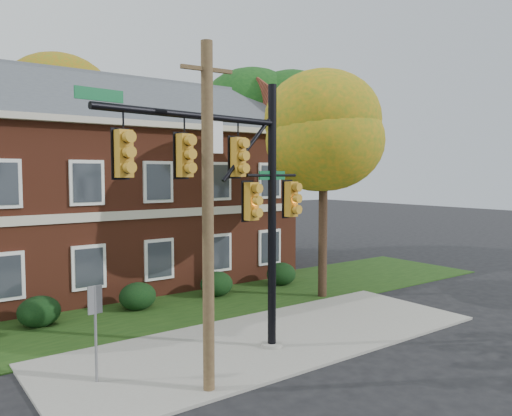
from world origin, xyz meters
TOP-DOWN VIEW (x-y plane):
  - ground at (0.00, 0.00)m, footprint 120.00×120.00m
  - sidewalk at (0.00, 1.00)m, footprint 14.00×5.00m
  - grass_strip at (0.00, 6.00)m, footprint 30.00×6.00m
  - apartment_building at (-2.00, 11.95)m, footprint 18.80×8.80m
  - hedge_left at (-5.50, 6.70)m, footprint 1.40×1.26m
  - hedge_center at (-2.00, 6.70)m, footprint 1.40×1.26m
  - hedge_right at (1.50, 6.70)m, footprint 1.40×1.26m
  - hedge_far_right at (5.00, 6.70)m, footprint 1.40×1.26m
  - tree_near_right at (5.22, 3.87)m, footprint 4.50×4.25m
  - tree_right_rear at (9.31, 12.81)m, footprint 6.30×5.95m
  - tree_far_rear at (-0.66, 19.79)m, footprint 6.84×6.46m
  - traffic_signal at (-1.88, 0.23)m, footprint 6.83×1.13m
  - utility_pole at (-3.52, -1.00)m, footprint 1.27×0.29m
  - sign_post at (-5.50, 1.00)m, footprint 0.36×0.08m

SIDE VIEW (x-z plane):
  - ground at x=0.00m, z-range 0.00..0.00m
  - grass_strip at x=0.00m, z-range 0.00..0.04m
  - sidewalk at x=0.00m, z-range 0.00..0.08m
  - hedge_left at x=-5.50m, z-range 0.00..1.05m
  - hedge_center at x=-2.00m, z-range 0.00..1.05m
  - hedge_right at x=1.50m, z-range 0.00..1.05m
  - hedge_far_right at x=5.00m, z-range 0.00..1.05m
  - sign_post at x=-5.50m, z-range 0.44..2.89m
  - utility_pole at x=-3.52m, z-range 0.06..8.19m
  - traffic_signal at x=-1.88m, z-range 0.92..8.60m
  - apartment_building at x=-2.00m, z-range 0.12..9.86m
  - tree_near_right at x=5.22m, z-range 2.38..10.96m
  - tree_right_rear at x=9.31m, z-range 2.81..13.43m
  - tree_far_rear at x=-0.66m, z-range 3.08..14.60m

